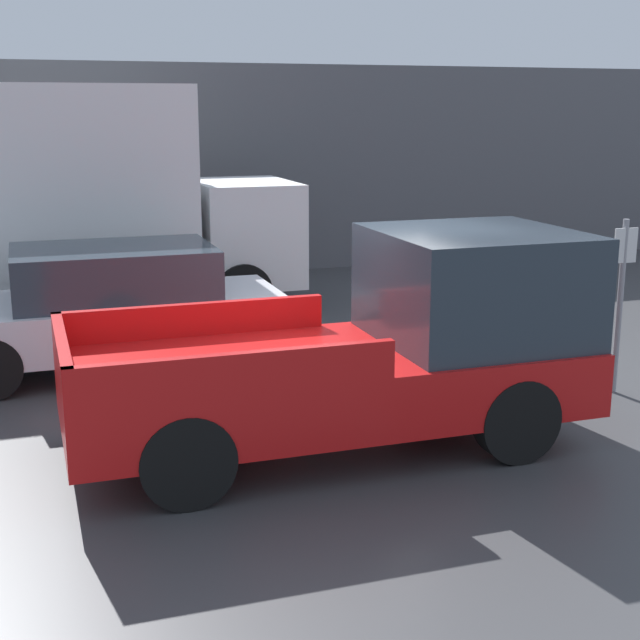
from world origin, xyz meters
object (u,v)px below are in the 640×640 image
car (108,307)px  delivery_truck (42,200)px  parking_sign (621,296)px  newspaper_box (67,258)px  pickup_truck (378,346)px

car → delivery_truck: size_ratio=0.63×
parking_sign → newspaper_box: 10.51m
car → newspaper_box: bearing=92.1°
newspaper_box → car: bearing=-87.9°
car → delivery_truck: 3.32m
pickup_truck → newspaper_box: (-2.51, 9.32, -0.45)m
delivery_truck → parking_sign: size_ratio=3.48×
pickup_truck → parking_sign: (3.24, 0.55, 0.19)m
pickup_truck → parking_sign: size_ratio=2.46×
parking_sign → car: bearing=152.0°
pickup_truck → parking_sign: pickup_truck is taller
pickup_truck → car: bearing=123.3°
pickup_truck → delivery_truck: delivery_truck is taller
pickup_truck → parking_sign: bearing=9.6°
delivery_truck → pickup_truck: bearing=-65.8°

